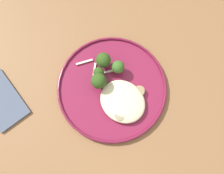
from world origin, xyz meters
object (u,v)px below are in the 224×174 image
at_px(seared_scallop_center_golden, 134,110).
at_px(broccoli_floret_near_rim, 99,81).
at_px(dinner_plate, 112,88).
at_px(seared_scallop_half_hidden, 114,99).
at_px(seared_scallop_tilted_round, 124,93).
at_px(broccoli_floret_center_pile, 118,67).
at_px(seared_scallop_large_seared, 120,116).
at_px(seared_scallop_rear_pale, 126,104).
at_px(seared_scallop_left_edge, 114,91).
at_px(broccoli_floret_beside_noodles, 103,60).
at_px(folded_napkin, 1,100).
at_px(seared_scallop_tiny_bay, 139,91).
at_px(broccoli_floret_left_leaning, 99,73).

xyz_separation_m(seared_scallop_center_golden, broccoli_floret_near_rim, (-0.11, -0.01, 0.03)).
relative_size(dinner_plate, seared_scallop_half_hidden, 10.93).
height_order(seared_scallop_tilted_round, broccoli_floret_center_pile, broccoli_floret_center_pile).
relative_size(dinner_plate, seared_scallop_large_seared, 10.13).
distance_m(seared_scallop_rear_pale, seared_scallop_left_edge, 0.05).
relative_size(broccoli_floret_beside_noodles, folded_napkin, 0.38).
bearing_deg(folded_napkin, seared_scallop_tiny_bay, 46.14).
distance_m(broccoli_floret_center_pile, folded_napkin, 0.32).
height_order(dinner_plate, seared_scallop_tiny_bay, seared_scallop_tiny_bay).
height_order(dinner_plate, seared_scallop_left_edge, seared_scallop_left_edge).
bearing_deg(broccoli_floret_left_leaning, seared_scallop_half_hidden, -16.15).
bearing_deg(broccoli_floret_beside_noodles, folded_napkin, -117.40).
height_order(seared_scallop_rear_pale, seared_scallop_center_golden, seared_scallop_rear_pale).
bearing_deg(seared_scallop_tiny_bay, broccoli_floret_beside_noodles, -176.32).
bearing_deg(seared_scallop_large_seared, seared_scallop_center_golden, 63.64).
bearing_deg(seared_scallop_tilted_round, seared_scallop_rear_pale, -34.92).
relative_size(seared_scallop_rear_pale, broccoli_floret_center_pile, 0.59).
relative_size(seared_scallop_half_hidden, folded_napkin, 0.18).
distance_m(seared_scallop_tiny_bay, folded_napkin, 0.37).
distance_m(seared_scallop_large_seared, seared_scallop_center_golden, 0.04).
bearing_deg(dinner_plate, broccoli_floret_near_rim, -150.17).
relative_size(seared_scallop_half_hidden, broccoli_floret_center_pile, 0.57).
relative_size(broccoli_floret_left_leaning, folded_napkin, 0.27).
relative_size(seared_scallop_large_seared, seared_scallop_left_edge, 1.16).
bearing_deg(broccoli_floret_beside_noodles, seared_scallop_large_seared, -30.41).
bearing_deg(dinner_plate, seared_scallop_large_seared, -32.43).
bearing_deg(seared_scallop_center_golden, broccoli_floret_near_rim, -174.51).
xyz_separation_m(seared_scallop_tiny_bay, broccoli_floret_left_leaning, (-0.11, -0.04, 0.01)).
bearing_deg(seared_scallop_center_golden, seared_scallop_large_seared, -116.36).
bearing_deg(broccoli_floret_beside_noodles, seared_scallop_half_hidden, -30.87).
xyz_separation_m(seared_scallop_tiny_bay, seared_scallop_left_edge, (-0.05, -0.05, 0.00)).
xyz_separation_m(dinner_plate, seared_scallop_tilted_round, (0.03, 0.01, 0.01)).
bearing_deg(seared_scallop_center_golden, seared_scallop_rear_pale, -172.91).
bearing_deg(dinner_plate, seared_scallop_rear_pale, -9.07).
bearing_deg(broccoli_floret_beside_noodles, broccoli_floret_left_leaning, -68.51).
height_order(dinner_plate, broccoli_floret_near_rim, broccoli_floret_near_rim).
bearing_deg(seared_scallop_half_hidden, seared_scallop_tilted_round, 76.39).
distance_m(seared_scallop_tiny_bay, broccoli_floret_beside_noodles, 0.12).
xyz_separation_m(seared_scallop_large_seared, folded_napkin, (-0.26, -0.18, -0.02)).
bearing_deg(broccoli_floret_left_leaning, broccoli_floret_near_rim, -45.02).
relative_size(dinner_plate, broccoli_floret_left_leaning, 7.06).
bearing_deg(seared_scallop_left_edge, folded_napkin, -133.29).
xyz_separation_m(broccoli_floret_near_rim, broccoli_floret_left_leaning, (-0.02, 0.02, -0.01)).
height_order(seared_scallop_half_hidden, seared_scallop_tiny_bay, same).
bearing_deg(broccoli_floret_near_rim, folded_napkin, -128.40).
xyz_separation_m(seared_scallop_large_seared, broccoli_floret_near_rim, (-0.10, 0.02, 0.03)).
relative_size(seared_scallop_large_seared, seared_scallop_tiny_bay, 1.03).
relative_size(seared_scallop_left_edge, broccoli_floret_left_leaning, 0.60).
xyz_separation_m(seared_scallop_center_golden, broccoli_floret_beside_noodles, (-0.14, 0.04, 0.02)).
distance_m(seared_scallop_tilted_round, seared_scallop_large_seared, 0.06).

